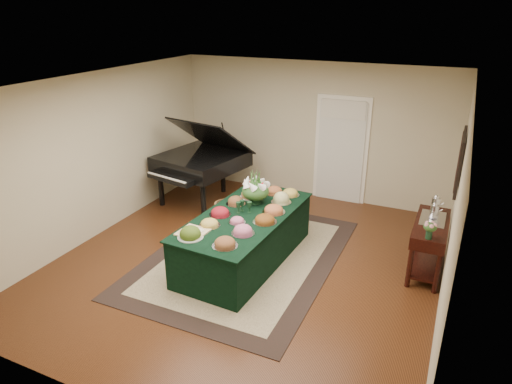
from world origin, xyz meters
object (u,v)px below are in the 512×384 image
at_px(mahogany_sideboard, 430,234).
at_px(buffet_table, 245,238).
at_px(grand_piano, 201,161).
at_px(floral_centerpiece, 255,188).

bearing_deg(mahogany_sideboard, buffet_table, -162.20).
bearing_deg(grand_piano, floral_centerpiece, -35.44).
relative_size(grand_piano, mahogany_sideboard, 1.55).
bearing_deg(grand_piano, buffet_table, -43.70).
distance_m(floral_centerpiece, mahogany_sideboard, 2.65).
distance_m(buffet_table, mahogany_sideboard, 2.70).
xyz_separation_m(grand_piano, mahogany_sideboard, (4.32, -0.86, -0.25)).
xyz_separation_m(buffet_table, mahogany_sideboard, (2.56, 0.82, 0.23)).
distance_m(buffet_table, floral_centerpiece, 0.79).
relative_size(buffet_table, grand_piano, 1.36).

